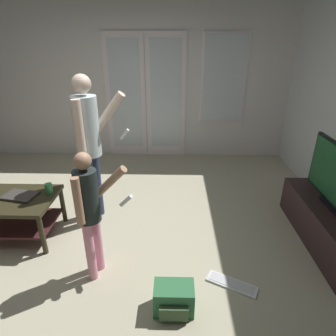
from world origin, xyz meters
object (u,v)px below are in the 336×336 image
(person_child, at_px, (90,207))
(loose_keyboard, at_px, (232,284))
(coffee_table, at_px, (11,208))
(cup_near_edge, at_px, (49,189))
(person_adult, at_px, (89,139))
(laptop_closed, at_px, (20,196))
(tv_stand, at_px, (328,226))
(backpack, at_px, (174,299))

(person_child, relative_size, loose_keyboard, 2.63)
(coffee_table, distance_m, loose_keyboard, 2.35)
(person_child, xyz_separation_m, cup_near_edge, (-0.63, 0.63, -0.19))
(person_adult, distance_m, person_child, 0.95)
(person_adult, xyz_separation_m, person_child, (0.22, -0.88, -0.28))
(laptop_closed, bearing_deg, tv_stand, 9.96)
(coffee_table, relative_size, loose_keyboard, 2.07)
(laptop_closed, distance_m, cup_near_edge, 0.29)
(backpack, distance_m, loose_keyboard, 0.58)
(tv_stand, height_order, cup_near_edge, cup_near_edge)
(coffee_table, relative_size, person_child, 0.79)
(person_adult, distance_m, laptop_closed, 0.92)
(tv_stand, bearing_deg, backpack, -151.23)
(laptop_closed, height_order, cup_near_edge, cup_near_edge)
(person_child, relative_size, cup_near_edge, 10.41)
(tv_stand, relative_size, person_child, 1.19)
(person_child, height_order, cup_near_edge, person_child)
(person_adult, bearing_deg, backpack, -53.98)
(person_adult, xyz_separation_m, backpack, (0.92, -1.26, -0.88))
(backpack, distance_m, laptop_closed, 1.89)
(person_child, distance_m, backpack, 0.99)
(person_child, relative_size, laptop_closed, 3.65)
(person_child, height_order, loose_keyboard, person_child)
(coffee_table, distance_m, person_child, 1.21)
(coffee_table, bearing_deg, person_child, -27.18)
(backpack, bearing_deg, laptop_closed, 149.86)
(person_adult, bearing_deg, tv_stand, -8.85)
(coffee_table, bearing_deg, person_adult, 24.09)
(coffee_table, xyz_separation_m, cup_near_edge, (0.39, 0.11, 0.18))
(loose_keyboard, height_order, cup_near_edge, cup_near_edge)
(coffee_table, height_order, tv_stand, coffee_table)
(person_adult, bearing_deg, coffee_table, -155.91)
(tv_stand, distance_m, laptop_closed, 3.21)
(person_adult, xyz_separation_m, laptop_closed, (-0.69, -0.33, -0.51))
(coffee_table, relative_size, person_adult, 0.56)
(laptop_closed, bearing_deg, backpack, -19.13)
(tv_stand, distance_m, loose_keyboard, 1.26)
(laptop_closed, bearing_deg, person_adult, 36.85)
(laptop_closed, bearing_deg, loose_keyboard, -6.60)
(coffee_table, height_order, loose_keyboard, coffee_table)
(person_child, bearing_deg, tv_stand, 12.16)
(tv_stand, bearing_deg, person_adult, 171.15)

